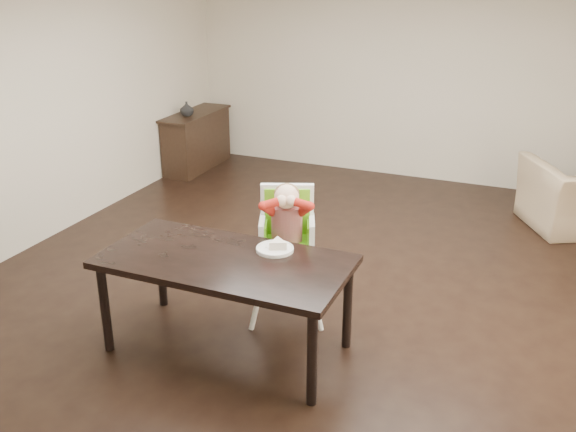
# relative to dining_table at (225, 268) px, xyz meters

# --- Properties ---
(ground) EXTENTS (7.00, 7.00, 0.00)m
(ground) POSITION_rel_dining_table_xyz_m (0.27, 1.13, -0.67)
(ground) COLOR black
(ground) RESTS_ON ground
(room_walls) EXTENTS (6.02, 7.02, 2.71)m
(room_walls) POSITION_rel_dining_table_xyz_m (0.27, 1.13, 1.18)
(room_walls) COLOR beige
(room_walls) RESTS_ON ground
(dining_table) EXTENTS (1.80, 0.90, 0.75)m
(dining_table) POSITION_rel_dining_table_xyz_m (0.00, 0.00, 0.00)
(dining_table) COLOR black
(dining_table) RESTS_ON ground
(high_chair) EXTENTS (0.62, 0.62, 1.13)m
(high_chair) POSITION_rel_dining_table_xyz_m (0.19, 0.68, 0.13)
(high_chair) COLOR white
(high_chair) RESTS_ON ground
(plate) EXTENTS (0.28, 0.28, 0.08)m
(plate) POSITION_rel_dining_table_xyz_m (0.28, 0.27, 0.11)
(plate) COLOR white
(plate) RESTS_ON dining_table
(sideboard) EXTENTS (0.44, 1.26, 0.79)m
(sideboard) POSITION_rel_dining_table_xyz_m (-2.51, 3.83, -0.27)
(sideboard) COLOR black
(sideboard) RESTS_ON ground
(vase) EXTENTS (0.24, 0.24, 0.18)m
(vase) POSITION_rel_dining_table_xyz_m (-2.51, 3.62, 0.21)
(vase) COLOR #99999E
(vase) RESTS_ON sideboard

